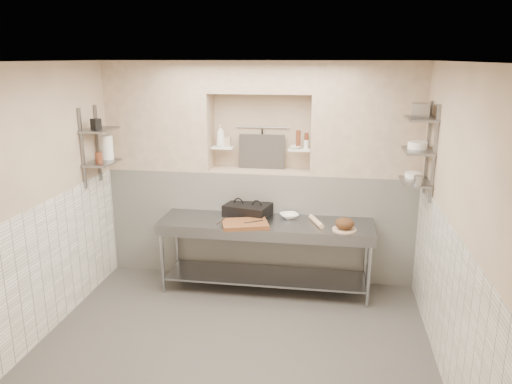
% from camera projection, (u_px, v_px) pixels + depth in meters
% --- Properties ---
extents(floor, '(4.00, 3.90, 0.10)m').
position_uv_depth(floor, '(236.00, 343.00, 5.21)').
color(floor, '#47433F').
rests_on(floor, ground).
extents(ceiling, '(4.00, 3.90, 0.10)m').
position_uv_depth(ceiling, '(232.00, 56.00, 4.45)').
color(ceiling, silver).
rests_on(ceiling, ground).
extents(wall_left, '(0.10, 3.90, 2.80)m').
position_uv_depth(wall_left, '(39.00, 202.00, 5.13)').
color(wall_left, '#C6AD8E').
rests_on(wall_left, ground).
extents(wall_right, '(0.10, 3.90, 2.80)m').
position_uv_depth(wall_right, '(456.00, 221.00, 4.52)').
color(wall_right, '#C6AD8E').
rests_on(wall_right, ground).
extents(wall_back, '(4.00, 0.10, 2.80)m').
position_uv_depth(wall_back, '(263.00, 167.00, 6.73)').
color(wall_back, '#C6AD8E').
rests_on(wall_back, ground).
extents(wall_front, '(4.00, 0.10, 2.80)m').
position_uv_depth(wall_front, '(167.00, 311.00, 2.92)').
color(wall_front, '#C6AD8E').
rests_on(wall_front, ground).
extents(backwall_lower, '(4.00, 0.40, 1.40)m').
position_uv_depth(backwall_lower, '(260.00, 222.00, 6.68)').
color(backwall_lower, white).
rests_on(backwall_lower, floor).
extents(alcove_sill, '(1.30, 0.40, 0.02)m').
position_uv_depth(alcove_sill, '(260.00, 171.00, 6.49)').
color(alcove_sill, '#C6AD8E').
rests_on(alcove_sill, backwall_lower).
extents(backwall_pillar_left, '(1.35, 0.40, 1.40)m').
position_uv_depth(backwall_pillar_left, '(160.00, 116.00, 6.51)').
color(backwall_pillar_left, '#C6AD8E').
rests_on(backwall_pillar_left, backwall_lower).
extents(backwall_pillar_right, '(1.35, 0.40, 1.40)m').
position_uv_depth(backwall_pillar_right, '(367.00, 119.00, 6.11)').
color(backwall_pillar_right, '#C6AD8E').
rests_on(backwall_pillar_right, backwall_lower).
extents(backwall_header, '(1.30, 0.40, 0.40)m').
position_uv_depth(backwall_header, '(261.00, 77.00, 6.18)').
color(backwall_header, '#C6AD8E').
rests_on(backwall_header, backwall_lower).
extents(wainscot_left, '(0.02, 3.90, 1.40)m').
position_uv_depth(wainscot_left, '(52.00, 265.00, 5.31)').
color(wainscot_left, white).
rests_on(wainscot_left, floor).
extents(wainscot_right, '(0.02, 3.90, 1.40)m').
position_uv_depth(wainscot_right, '(441.00, 291.00, 4.71)').
color(wainscot_right, white).
rests_on(wainscot_right, floor).
extents(alcove_shelf_left, '(0.28, 0.16, 0.02)m').
position_uv_depth(alcove_shelf_left, '(223.00, 147.00, 6.49)').
color(alcove_shelf_left, white).
rests_on(alcove_shelf_left, backwall_lower).
extents(alcove_shelf_right, '(0.28, 0.16, 0.02)m').
position_uv_depth(alcove_shelf_right, '(299.00, 150.00, 6.34)').
color(alcove_shelf_right, white).
rests_on(alcove_shelf_right, backwall_lower).
extents(utensil_rail, '(0.70, 0.02, 0.02)m').
position_uv_depth(utensil_rail, '(262.00, 127.00, 6.51)').
color(utensil_rail, gray).
rests_on(utensil_rail, wall_back).
extents(hanging_steel, '(0.02, 0.02, 0.30)m').
position_uv_depth(hanging_steel, '(262.00, 141.00, 6.54)').
color(hanging_steel, black).
rests_on(hanging_steel, utensil_rail).
extents(splash_panel, '(0.60, 0.08, 0.45)m').
position_uv_depth(splash_panel, '(262.00, 152.00, 6.53)').
color(splash_panel, '#383330').
rests_on(splash_panel, alcove_sill).
extents(shelf_rail_left_a, '(0.03, 0.03, 0.95)m').
position_uv_depth(shelf_rail_left_a, '(98.00, 143.00, 6.21)').
color(shelf_rail_left_a, slate).
rests_on(shelf_rail_left_a, wall_left).
extents(shelf_rail_left_b, '(0.03, 0.03, 0.95)m').
position_uv_depth(shelf_rail_left_b, '(82.00, 149.00, 5.83)').
color(shelf_rail_left_b, slate).
rests_on(shelf_rail_left_b, wall_left).
extents(wall_shelf_left_lower, '(0.30, 0.50, 0.02)m').
position_uv_depth(wall_shelf_left_lower, '(102.00, 163.00, 6.05)').
color(wall_shelf_left_lower, slate).
rests_on(wall_shelf_left_lower, wall_left).
extents(wall_shelf_left_upper, '(0.30, 0.50, 0.03)m').
position_uv_depth(wall_shelf_left_upper, '(100.00, 130.00, 5.95)').
color(wall_shelf_left_upper, slate).
rests_on(wall_shelf_left_upper, wall_left).
extents(shelf_rail_right_a, '(0.03, 0.03, 1.05)m').
position_uv_depth(shelf_rail_right_a, '(428.00, 148.00, 5.61)').
color(shelf_rail_right_a, slate).
rests_on(shelf_rail_right_a, wall_right).
extents(shelf_rail_right_b, '(0.03, 0.03, 1.05)m').
position_uv_depth(shelf_rail_right_b, '(434.00, 155.00, 5.22)').
color(shelf_rail_right_b, slate).
rests_on(shelf_rail_right_b, wall_right).
extents(wall_shelf_right_lower, '(0.30, 0.50, 0.02)m').
position_uv_depth(wall_shelf_right_lower, '(415.00, 182.00, 5.53)').
color(wall_shelf_right_lower, slate).
rests_on(wall_shelf_right_lower, wall_right).
extents(wall_shelf_right_mid, '(0.30, 0.50, 0.02)m').
position_uv_depth(wall_shelf_right_mid, '(418.00, 151.00, 5.44)').
color(wall_shelf_right_mid, slate).
rests_on(wall_shelf_right_mid, wall_right).
extents(wall_shelf_right_upper, '(0.30, 0.50, 0.03)m').
position_uv_depth(wall_shelf_right_upper, '(421.00, 119.00, 5.34)').
color(wall_shelf_right_upper, slate).
rests_on(wall_shelf_right_upper, wall_right).
extents(prep_table, '(2.60, 0.70, 0.90)m').
position_uv_depth(prep_table, '(266.00, 242.00, 6.13)').
color(prep_table, gray).
rests_on(prep_table, floor).
extents(panini_press, '(0.62, 0.51, 0.15)m').
position_uv_depth(panini_press, '(248.00, 210.00, 6.30)').
color(panini_press, black).
rests_on(panini_press, prep_table).
extents(cutting_board, '(0.62, 0.51, 0.05)m').
position_uv_depth(cutting_board, '(245.00, 224.00, 5.91)').
color(cutting_board, brown).
rests_on(cutting_board, prep_table).
extents(knife_blade, '(0.22, 0.16, 0.01)m').
position_uv_depth(knife_blade, '(254.00, 222.00, 5.92)').
color(knife_blade, gray).
rests_on(knife_blade, cutting_board).
extents(tongs, '(0.06, 0.24, 0.02)m').
position_uv_depth(tongs, '(220.00, 221.00, 5.92)').
color(tongs, gray).
rests_on(tongs, cutting_board).
extents(mixing_bowl, '(0.30, 0.30, 0.05)m').
position_uv_depth(mixing_bowl, '(289.00, 216.00, 6.21)').
color(mixing_bowl, white).
rests_on(mixing_bowl, prep_table).
extents(rolling_pin, '(0.20, 0.39, 0.06)m').
position_uv_depth(rolling_pin, '(316.00, 221.00, 5.99)').
color(rolling_pin, beige).
rests_on(rolling_pin, prep_table).
extents(bread_board, '(0.28, 0.28, 0.02)m').
position_uv_depth(bread_board, '(344.00, 229.00, 5.77)').
color(bread_board, beige).
rests_on(bread_board, prep_table).
extents(bread_loaf, '(0.22, 0.22, 0.13)m').
position_uv_depth(bread_loaf, '(345.00, 223.00, 5.75)').
color(bread_loaf, '#4C2D19').
rests_on(bread_loaf, bread_board).
extents(bottle_soap, '(0.11, 0.11, 0.29)m').
position_uv_depth(bottle_soap, '(221.00, 136.00, 6.43)').
color(bottle_soap, white).
rests_on(bottle_soap, alcove_shelf_left).
extents(jar_alcove, '(0.09, 0.09, 0.13)m').
position_uv_depth(jar_alcove, '(227.00, 142.00, 6.47)').
color(jar_alcove, '#C6AD8E').
rests_on(jar_alcove, alcove_shelf_left).
extents(bowl_alcove, '(0.16, 0.16, 0.04)m').
position_uv_depth(bowl_alcove, '(295.00, 147.00, 6.32)').
color(bowl_alcove, white).
rests_on(bowl_alcove, alcove_shelf_right).
extents(condiment_a, '(0.05, 0.05, 0.20)m').
position_uv_depth(condiment_a, '(306.00, 141.00, 6.34)').
color(condiment_a, '#5F2D1A').
rests_on(condiment_a, alcove_shelf_right).
extents(condiment_b, '(0.06, 0.06, 0.24)m').
position_uv_depth(condiment_b, '(298.00, 140.00, 6.30)').
color(condiment_b, '#5F2D1A').
rests_on(condiment_b, alcove_shelf_right).
extents(condiment_c, '(0.06, 0.06, 0.11)m').
position_uv_depth(condiment_c, '(306.00, 144.00, 6.33)').
color(condiment_c, white).
rests_on(condiment_c, alcove_shelf_right).
extents(jug_left, '(0.15, 0.15, 0.30)m').
position_uv_depth(jug_left, '(107.00, 147.00, 6.16)').
color(jug_left, white).
rests_on(jug_left, wall_shelf_left_lower).
extents(jar_left, '(0.09, 0.09, 0.13)m').
position_uv_depth(jar_left, '(99.00, 157.00, 5.96)').
color(jar_left, '#5F2D1A').
rests_on(jar_left, wall_shelf_left_lower).
extents(box_left_upper, '(0.12, 0.12, 0.13)m').
position_uv_depth(box_left_upper, '(96.00, 124.00, 5.85)').
color(box_left_upper, black).
rests_on(box_left_upper, wall_shelf_left_upper).
extents(bowl_right, '(0.19, 0.19, 0.06)m').
position_uv_depth(bowl_right, '(413.00, 175.00, 5.67)').
color(bowl_right, white).
rests_on(bowl_right, wall_shelf_right_lower).
extents(canister_right, '(0.10, 0.10, 0.10)m').
position_uv_depth(canister_right, '(418.00, 181.00, 5.32)').
color(canister_right, gray).
rests_on(canister_right, wall_shelf_right_lower).
extents(bowl_right_mid, '(0.21, 0.21, 0.08)m').
position_uv_depth(bowl_right_mid, '(417.00, 145.00, 5.48)').
color(bowl_right_mid, white).
rests_on(bowl_right_mid, wall_shelf_right_mid).
extents(basket_right, '(0.22, 0.26, 0.15)m').
position_uv_depth(basket_right, '(420.00, 110.00, 5.38)').
color(basket_right, gray).
rests_on(basket_right, wall_shelf_right_upper).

